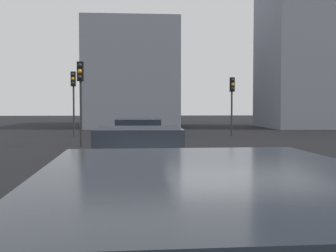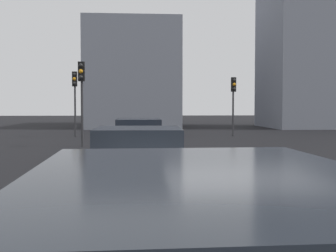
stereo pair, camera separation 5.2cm
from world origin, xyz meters
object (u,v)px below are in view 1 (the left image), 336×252
(car_white_right_second, at_px, (139,165))
(traffic_light_near_right, at_px, (80,86))
(traffic_light_near_left, at_px, (232,94))
(traffic_light_far_left, at_px, (73,90))
(car_navy_right_lead, at_px, (138,139))

(car_white_right_second, distance_m, traffic_light_near_right, 12.28)
(traffic_light_near_left, bearing_deg, traffic_light_near_right, -59.93)
(car_white_right_second, relative_size, traffic_light_near_right, 1.04)
(car_white_right_second, relative_size, traffic_light_far_left, 1.03)
(traffic_light_near_right, relative_size, traffic_light_far_left, 0.99)
(car_navy_right_lead, xyz_separation_m, traffic_light_far_left, (11.40, 3.81, 2.17))
(traffic_light_near_left, relative_size, traffic_light_far_left, 0.92)
(traffic_light_near_left, xyz_separation_m, traffic_light_far_left, (0.10, 9.84, 0.21))
(traffic_light_near_left, distance_m, traffic_light_far_left, 9.84)
(traffic_light_near_right, bearing_deg, traffic_light_near_left, 134.76)
(car_navy_right_lead, relative_size, traffic_light_near_left, 1.28)
(car_navy_right_lead, height_order, car_white_right_second, car_white_right_second)
(car_white_right_second, xyz_separation_m, traffic_light_near_right, (11.82, 2.55, 2.13))
(traffic_light_far_left, bearing_deg, traffic_light_near_right, 15.71)
(car_navy_right_lead, bearing_deg, traffic_light_far_left, 18.71)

